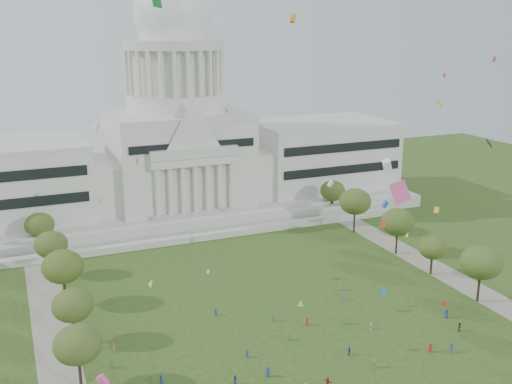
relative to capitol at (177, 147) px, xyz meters
name	(u,v)px	position (x,y,z in m)	size (l,w,h in m)	color
ground	(353,383)	(0.00, -113.59, -22.30)	(400.00, 400.00, 0.00)	#324A19
capitol	(177,147)	(0.00, 0.00, 0.00)	(160.00, 64.50, 91.30)	beige
path_left	(57,356)	(-48.00, -83.59, -22.28)	(8.00, 160.00, 0.04)	gray
path_right	(454,278)	(48.00, -83.59, -22.28)	(8.00, 160.00, 0.04)	gray
row_tree_l_2	(78,345)	(-45.04, -96.29, -13.79)	(8.42, 8.42, 11.97)	black
row_tree_r_2	(481,262)	(44.17, -96.15, -12.64)	(9.55, 9.55, 13.58)	black
row_tree_l_3	(72,305)	(-44.09, -79.67, -14.09)	(8.12, 8.12, 11.55)	black
row_tree_r_3	(433,248)	(44.40, -79.10, -15.21)	(7.01, 7.01, 9.98)	black
row_tree_l_4	(63,267)	(-44.08, -61.17, -12.90)	(9.29, 9.29, 13.21)	black
row_tree_r_4	(398,222)	(44.76, -63.55, -13.01)	(9.19, 9.19, 13.06)	black
row_tree_l_5	(51,245)	(-45.22, -42.58, -13.88)	(8.33, 8.33, 11.85)	black
row_tree_r_5	(355,202)	(43.49, -43.40, -12.37)	(9.82, 9.82, 13.96)	black
row_tree_l_6	(40,225)	(-46.87, -24.45, -14.02)	(8.19, 8.19, 11.64)	black
row_tree_r_6	(333,191)	(45.96, -25.46, -13.79)	(8.42, 8.42, 11.97)	black
person_0	(447,314)	(32.05, -99.98, -21.34)	(0.94, 0.61, 1.92)	navy
person_2	(460,327)	(30.60, -105.85, -21.36)	(0.91, 0.56, 1.87)	#26262B
person_3	(374,363)	(6.21, -110.82, -21.37)	(1.19, 0.61, 1.84)	olive
person_4	(349,351)	(4.25, -105.10, -21.42)	(1.02, 0.56, 1.74)	navy
person_5	(328,382)	(-4.78, -112.72, -21.40)	(1.66, 0.66, 1.79)	#B21E1E
person_8	(235,380)	(-19.60, -105.58, -21.46)	(0.81, 0.50, 1.67)	navy
person_9	(452,348)	(23.30, -111.95, -21.33)	(1.24, 0.64, 1.92)	navy
person_10	(371,326)	(13.98, -97.89, -21.52)	(0.91, 0.50, 1.56)	silver
distant_crowd	(257,354)	(-12.59, -99.23, -21.45)	(62.06, 40.42, 1.94)	#994C8C
kite_swarm	(328,190)	(-0.70, -103.66, 11.14)	(85.31, 89.79, 63.67)	red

